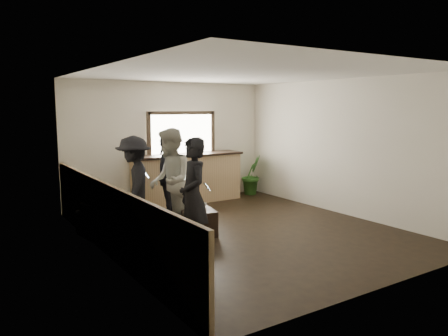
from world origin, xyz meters
TOP-DOWN VIEW (x-y plane):
  - ground at (0.00, 0.00)m, footprint 5.00×6.00m
  - room_shell at (-0.74, 0.00)m, footprint 5.01×6.01m
  - bar_counter at (0.30, 2.70)m, footprint 2.70×0.68m
  - sofa at (-2.06, 0.42)m, footprint 1.11×2.21m
  - coffee_table at (-0.77, 0.43)m, footprint 0.76×1.10m
  - cup_a at (-0.87, 0.64)m, footprint 0.17×0.17m
  - cup_b at (-0.66, 0.29)m, footprint 0.14×0.14m
  - potted_plant at (2.15, 2.65)m, footprint 0.67×0.61m
  - person_a at (-1.36, -0.59)m, footprint 0.55×0.72m
  - person_b at (-1.18, 0.56)m, footprint 1.02×1.12m
  - person_c at (-1.61, 1.14)m, footprint 1.04×1.27m
  - person_d at (-0.70, 1.66)m, footprint 0.94×1.02m

SIDE VIEW (x-z plane):
  - ground at x=0.00m, z-range -0.01..0.01m
  - coffee_table at x=-0.77m, z-range 0.00..0.45m
  - sofa at x=-2.06m, z-range 0.00..0.62m
  - cup_b at x=-0.66m, z-range 0.45..0.54m
  - cup_a at x=-0.87m, z-range 0.45..0.55m
  - potted_plant at x=2.15m, z-range 0.00..1.01m
  - bar_counter at x=0.30m, z-range -0.42..1.71m
  - person_d at x=-0.70m, z-range 0.00..1.68m
  - person_c at x=-1.61m, z-range 0.00..1.72m
  - person_a at x=-1.36m, z-range 0.00..1.78m
  - person_b at x=-1.18m, z-range 0.00..1.87m
  - room_shell at x=-0.74m, z-range 0.07..2.87m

